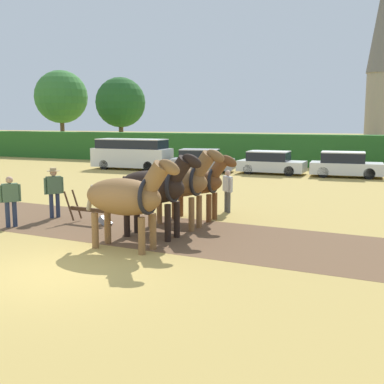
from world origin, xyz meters
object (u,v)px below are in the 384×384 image
draft_horse_trail_right (197,182)px  parked_car_center (345,165)px  church_spire (379,61)px  farmer_onlooker_left (10,198)px  parked_van (132,154)px  draft_horse_lead_right (155,187)px  plow (93,214)px  parked_car_center_left (271,163)px  draft_horse_lead_left (127,197)px  draft_horse_trail_left (178,181)px  farmer_at_plow (54,189)px  parked_car_left (202,161)px  tree_far_left (61,97)px  tree_left (121,103)px  farmer_beside_team (228,188)px

draft_horse_trail_right → parked_car_center: 15.12m
parked_car_center → church_spire: bearing=85.3°
farmer_onlooker_left → parked_van: bearing=146.1°
church_spire → draft_horse_lead_right: church_spire is taller
plow → parked_car_center_left: bearing=86.9°
draft_horse_lead_left → draft_horse_lead_right: 1.42m
draft_horse_trail_left → farmer_at_plow: size_ratio=1.68×
farmer_at_plow → parked_car_left: size_ratio=0.40×
church_spire → parked_car_center: 40.89m
plow → farmer_at_plow: 1.93m
tree_far_left → draft_horse_trail_left: 39.13m
tree_left → farmer_at_plow: tree_left is taller
draft_horse_trail_right → parked_van: size_ratio=0.49×
tree_left → parked_car_left: bearing=-42.3°
farmer_onlooker_left → parked_van: size_ratio=0.29×
draft_horse_trail_left → plow: bearing=-165.5°
draft_horse_trail_right → parked_car_center_left: size_ratio=0.64×
farmer_at_plow → parked_van: parked_van is taller
draft_horse_trail_left → farmer_beside_team: bearing=81.5°
draft_horse_trail_right → farmer_at_plow: 4.91m
draft_horse_trail_left → parked_car_center: bearing=80.9°
draft_horse_trail_left → parked_car_center_left: bearing=96.5°
draft_horse_lead_left → plow: size_ratio=1.66×
parked_car_center → farmer_beside_team: bearing=-106.8°
draft_horse_lead_left → farmer_at_plow: draft_horse_lead_left is taller
tree_left → draft_horse_trail_right: tree_left is taller
tree_left → church_spire: church_spire is taller
draft_horse_lead_right → parked_car_center_left: size_ratio=0.66×
tree_left → farmer_beside_team: 31.21m
church_spire → draft_horse_trail_right: size_ratio=7.94×
tree_far_left → church_spire: size_ratio=0.40×
plow → farmer_beside_team: (3.39, 3.53, 0.55)m
draft_horse_lead_left → tree_left: bearing=124.3°
tree_far_left → tree_left: 8.05m
farmer_at_plow → parked_car_center: (8.10, 16.34, -0.29)m
church_spire → farmer_onlooker_left: bearing=-98.7°
draft_horse_lead_left → farmer_beside_team: (0.79, 5.81, -0.51)m
tree_far_left → parked_car_center: 32.75m
draft_horse_lead_left → parked_van: (-10.15, 18.12, -0.32)m
draft_horse_lead_right → draft_horse_trail_right: (0.17, 2.83, -0.16)m
church_spire → parked_car_center: (-0.38, -39.56, -10.30)m
tree_left → draft_horse_trail_left: bearing=-56.2°
draft_horse_trail_left → parked_van: size_ratio=0.53×
draft_horse_trail_right → church_spire: bearing=89.3°
tree_left → draft_horse_trail_left: size_ratio=2.56×
draft_horse_lead_right → parked_van: 19.59m
draft_horse_lead_left → tree_far_left: bearing=132.9°
tree_far_left → farmer_beside_team: 37.51m
church_spire → draft_horse_lead_left: size_ratio=7.30×
draft_horse_trail_left → tree_left: bearing=127.1°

